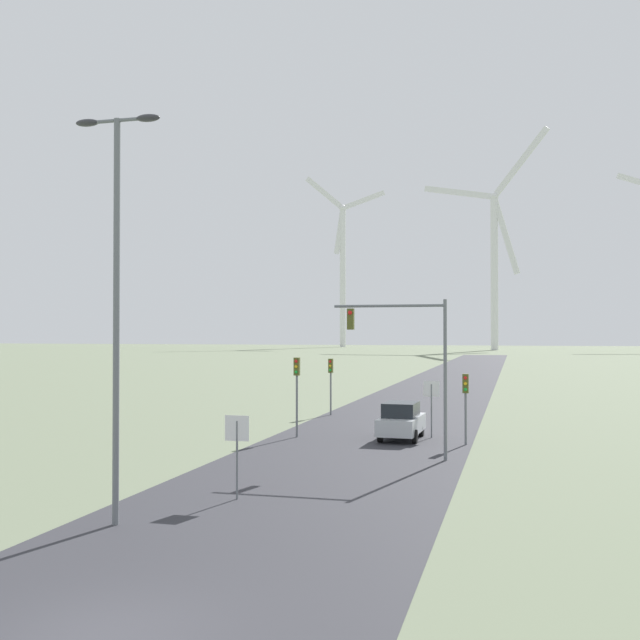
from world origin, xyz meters
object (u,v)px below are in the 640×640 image
at_px(traffic_light_mast_overhead, 407,346).
at_px(wind_turbine_far_left, 343,264).
at_px(stop_sign_near, 237,441).
at_px(traffic_light_post_near_right, 466,393).
at_px(traffic_light_post_mid_left, 331,374).
at_px(wind_turbine_left, 494,253).
at_px(car_approaching, 401,421).
at_px(stop_sign_far, 431,398).
at_px(traffic_light_post_near_left, 297,379).
at_px(streetlamp, 117,274).

height_order(traffic_light_mast_overhead, wind_turbine_far_left, wind_turbine_far_left).
xyz_separation_m(stop_sign_near, traffic_light_post_near_right, (6.24, 13.44, 0.59)).
height_order(traffic_light_post_mid_left, traffic_light_mast_overhead, traffic_light_mast_overhead).
distance_m(traffic_light_post_near_right, wind_turbine_left, 195.86).
bearing_deg(traffic_light_post_mid_left, car_approaching, -58.28).
bearing_deg(wind_turbine_far_left, traffic_light_mast_overhead, -76.40).
height_order(traffic_light_post_mid_left, car_approaching, traffic_light_post_mid_left).
relative_size(car_approaching, wind_turbine_left, 0.06).
bearing_deg(traffic_light_post_near_right, traffic_light_mast_overhead, -114.62).
xyz_separation_m(traffic_light_post_near_right, wind_turbine_far_left, (-59.16, 231.41, 28.16)).
distance_m(traffic_light_post_near_right, traffic_light_post_mid_left, 14.08).
distance_m(stop_sign_far, wind_turbine_far_left, 238.23).
bearing_deg(traffic_light_mast_overhead, traffic_light_post_near_left, 141.30).
bearing_deg(wind_turbine_far_left, car_approaching, -76.34).
relative_size(stop_sign_near, traffic_light_post_near_right, 0.80).
bearing_deg(wind_turbine_left, traffic_light_post_near_right, -88.84).
bearing_deg(wind_turbine_far_left, traffic_light_post_mid_left, -77.24).
bearing_deg(traffic_light_post_near_left, traffic_light_post_mid_left, 94.30).
bearing_deg(traffic_light_mast_overhead, stop_sign_near, -115.05).
distance_m(stop_sign_far, traffic_light_post_near_right, 2.70).
bearing_deg(traffic_light_post_mid_left, traffic_light_mast_overhead, -65.15).
height_order(traffic_light_post_near_left, car_approaching, traffic_light_post_near_left).
bearing_deg(wind_turbine_left, car_approaching, -89.79).
height_order(stop_sign_far, traffic_light_post_near_left, traffic_light_post_near_left).
relative_size(traffic_light_mast_overhead, car_approaching, 1.59).
relative_size(traffic_light_post_near_right, traffic_light_post_mid_left, 0.92).
relative_size(stop_sign_near, wind_turbine_left, 0.04).
xyz_separation_m(stop_sign_far, traffic_light_post_near_right, (1.81, -1.96, 0.45)).
bearing_deg(wind_turbine_far_left, streetlamp, -78.44).
bearing_deg(traffic_light_post_near_right, stop_sign_near, -114.90).
relative_size(streetlamp, traffic_light_post_near_right, 3.38).
relative_size(traffic_light_post_near_left, wind_turbine_far_left, 0.06).
relative_size(traffic_light_post_near_left, car_approaching, 0.96).
height_order(stop_sign_near, wind_turbine_far_left, wind_turbine_far_left).
height_order(wind_turbine_far_left, wind_turbine_left, wind_turbine_left).
height_order(streetlamp, stop_sign_far, streetlamp).
bearing_deg(traffic_light_post_near_right, wind_turbine_left, 91.16).
distance_m(stop_sign_near, wind_turbine_far_left, 252.15).
height_order(traffic_light_post_mid_left, wind_turbine_left, wind_turbine_left).
bearing_deg(traffic_light_post_near_right, traffic_light_post_near_left, 176.73).
distance_m(traffic_light_post_near_right, car_approaching, 3.69).
bearing_deg(car_approaching, traffic_light_post_mid_left, 121.72).
relative_size(traffic_light_post_mid_left, car_approaching, 0.86).
height_order(stop_sign_near, traffic_light_post_near_left, traffic_light_post_near_left).
relative_size(traffic_light_post_near_left, traffic_light_mast_overhead, 0.60).
bearing_deg(wind_turbine_far_left, wind_turbine_left, -34.11).
relative_size(streetlamp, stop_sign_near, 4.25).
height_order(traffic_light_mast_overhead, wind_turbine_left, wind_turbine_left).
bearing_deg(traffic_light_post_near_left, car_approaching, 6.07).
relative_size(wind_turbine_far_left, wind_turbine_left, 0.96).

